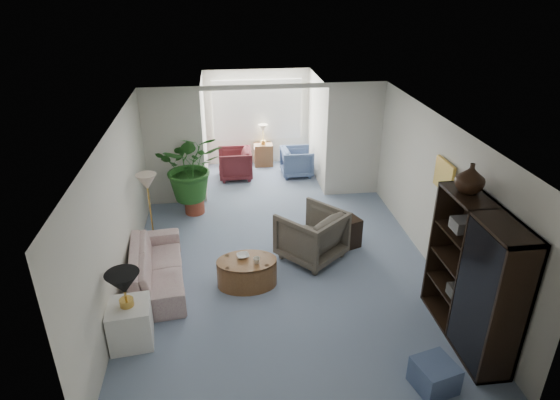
{
  "coord_description": "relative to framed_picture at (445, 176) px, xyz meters",
  "views": [
    {
      "loc": [
        -0.88,
        -6.47,
        4.53
      ],
      "look_at": [
        0.0,
        0.6,
        1.1
      ],
      "focal_mm": 30.61,
      "sensor_mm": 36.0,
      "label": 1
    }
  ],
  "objects": [
    {
      "name": "back_pier_right",
      "position": [
        -0.56,
        3.1,
        -0.45
      ],
      "size": [
        1.2,
        0.12,
        2.5
      ],
      "primitive_type": "cube",
      "color": "silver",
      "rests_on": "ground"
    },
    {
      "name": "shelf_clutter",
      "position": [
        -0.28,
        -1.6,
        -0.46
      ],
      "size": [
        0.3,
        1.09,
        1.06
      ],
      "color": "#2D2723",
      "rests_on": "entertainment_cabinet"
    },
    {
      "name": "coffee_cup",
      "position": [
        -2.93,
        -0.15,
        -1.2
      ],
      "size": [
        0.12,
        0.12,
        0.1
      ],
      "primitive_type": "imported",
      "rotation": [
        0.0,
        0.0,
        0.18
      ],
      "color": "silver",
      "rests_on": "coffee_table"
    },
    {
      "name": "wingback_chair",
      "position": [
        -1.93,
        0.61,
        -1.26
      ],
      "size": [
        1.36,
        1.36,
        0.89
      ],
      "primitive_type": "imported",
      "rotation": [
        0.0,
        0.0,
        3.85
      ],
      "color": "#5B5348",
      "rests_on": "ground"
    },
    {
      "name": "framed_picture",
      "position": [
        0.0,
        0.0,
        0.0
      ],
      "size": [
        0.04,
        0.5,
        0.4
      ],
      "primitive_type": "cube",
      "color": "beige"
    },
    {
      "name": "house_plant",
      "position": [
        -4.0,
        2.6,
        -0.67
      ],
      "size": [
        1.28,
        1.11,
        1.42
      ],
      "primitive_type": "imported",
      "color": "#255D20",
      "rests_on": "plant_pot"
    },
    {
      "name": "coffee_bowl",
      "position": [
        -3.13,
        0.05,
        -1.23
      ],
      "size": [
        0.23,
        0.23,
        0.05
      ],
      "primitive_type": "imported",
      "rotation": [
        0.0,
        0.0,
        0.18
      ],
      "color": "white",
      "rests_on": "coffee_table"
    },
    {
      "name": "back_pier_left",
      "position": [
        -4.36,
        3.1,
        -0.45
      ],
      "size": [
        1.2,
        0.12,
        2.5
      ],
      "primitive_type": "cube",
      "color": "silver",
      "rests_on": "ground"
    },
    {
      "name": "window_blinds",
      "position": [
        -2.46,
        5.25,
        -0.3
      ],
      "size": [
        2.2,
        0.02,
        1.5
      ],
      "primitive_type": "cube",
      "color": "white"
    },
    {
      "name": "end_table",
      "position": [
        -4.7,
        -1.17,
        -1.4
      ],
      "size": [
        0.61,
        0.61,
        0.6
      ],
      "primitive_type": "cube",
      "rotation": [
        0.0,
        0.0,
        0.11
      ],
      "color": "white",
      "rests_on": "ground"
    },
    {
      "name": "coffee_table",
      "position": [
        -3.08,
        -0.05,
        -1.47
      ],
      "size": [
        1.1,
        1.1,
        0.45
      ],
      "primitive_type": "cylinder",
      "rotation": [
        0.0,
        0.0,
        0.18
      ],
      "color": "brown",
      "rests_on": "ground"
    },
    {
      "name": "window_pane",
      "position": [
        -2.46,
        5.28,
        -0.3
      ],
      "size": [
        2.2,
        0.02,
        1.5
      ],
      "primitive_type": "cube",
      "color": "white"
    },
    {
      "name": "entertainment_cabinet",
      "position": [
        -0.23,
        -1.6,
        -0.73
      ],
      "size": [
        0.47,
        1.75,
        1.94
      ],
      "primitive_type": "cube",
      "color": "black",
      "rests_on": "ground"
    },
    {
      "name": "sunroom_chair_blue",
      "position": [
        -1.59,
        4.34,
        -1.36
      ],
      "size": [
        0.75,
        0.73,
        0.68
      ],
      "primitive_type": "imported",
      "rotation": [
        0.0,
        0.0,
        1.57
      ],
      "color": "slate",
      "rests_on": "ground"
    },
    {
      "name": "side_table_dark",
      "position": [
        -1.23,
        0.91,
        -1.43
      ],
      "size": [
        0.55,
        0.5,
        0.54
      ],
      "primitive_type": "cube",
      "rotation": [
        0.0,
        0.0,
        0.36
      ],
      "color": "black",
      "rests_on": "ground"
    },
    {
      "name": "sunroom_chair_maroon",
      "position": [
        -3.09,
        4.34,
        -1.34
      ],
      "size": [
        0.79,
        0.77,
        0.72
      ],
      "primitive_type": "imported",
      "rotation": [
        0.0,
        0.0,
        -1.57
      ],
      "color": "#5A1E24",
      "rests_on": "ground"
    },
    {
      "name": "floor_lamp",
      "position": [
        -4.69,
        1.39,
        -0.45
      ],
      "size": [
        0.36,
        0.36,
        0.28
      ],
      "primitive_type": "cone",
      "color": "beige",
      "rests_on": "ground"
    },
    {
      "name": "back_header",
      "position": [
        -2.46,
        3.1,
        0.75
      ],
      "size": [
        2.6,
        0.12,
        0.1
      ],
      "primitive_type": "cube",
      "color": "silver",
      "rests_on": "back_pier_left"
    },
    {
      "name": "sofa",
      "position": [
        -4.5,
        0.18,
        -1.4
      ],
      "size": [
        1.02,
        2.1,
        0.59
      ],
      "primitive_type": "imported",
      "rotation": [
        0.0,
        0.0,
        1.68
      ],
      "color": "beige",
      "rests_on": "ground"
    },
    {
      "name": "ottoman",
      "position": [
        -0.99,
        -2.42,
        -1.52
      ],
      "size": [
        0.55,
        0.55,
        0.36
      ],
      "primitive_type": "cube",
      "rotation": [
        0.0,
        0.0,
        0.25
      ],
      "color": "slate",
      "rests_on": "ground"
    },
    {
      "name": "sunroom_table",
      "position": [
        -2.34,
        5.09,
        -1.42
      ],
      "size": [
        0.47,
        0.36,
        0.57
      ],
      "primitive_type": "cube",
      "rotation": [
        0.0,
        0.0,
        0.0
      ],
      "color": "brown",
      "rests_on": "ground"
    },
    {
      "name": "floor",
      "position": [
        -2.46,
        0.1,
        -1.7
      ],
      "size": [
        6.0,
        6.0,
        0.0
      ],
      "primitive_type": "plane",
      "color": "gray",
      "rests_on": "ground"
    },
    {
      "name": "sunroom_floor",
      "position": [
        -2.46,
        4.2,
        -1.7
      ],
      "size": [
        2.6,
        2.6,
        0.0
      ],
      "primitive_type": "plane",
      "color": "gray",
      "rests_on": "ground"
    },
    {
      "name": "cabinet_urn",
      "position": [
        -0.23,
        -1.1,
        0.44
      ],
      "size": [
        0.38,
        0.38,
        0.39
      ],
      "primitive_type": "imported",
      "color": "black",
      "rests_on": "entertainment_cabinet"
    },
    {
      "name": "plant_pot",
      "position": [
        -4.0,
        2.6,
        -1.54
      ],
      "size": [
        0.4,
        0.4,
        0.32
      ],
      "primitive_type": "cylinder",
      "color": "brown",
      "rests_on": "ground"
    },
    {
      "name": "table_lamp",
      "position": [
        -4.7,
        -1.17,
        -0.75
      ],
      "size": [
        0.44,
        0.44,
        0.3
      ],
      "primitive_type": "cone",
      "color": "black",
      "rests_on": "end_table"
    }
  ]
}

